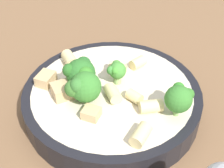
% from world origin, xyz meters
% --- Properties ---
extents(ground_plane, '(2.00, 2.00, 0.00)m').
position_xyz_m(ground_plane, '(0.00, 0.00, 0.00)').
color(ground_plane, brown).
extents(pasta_bowl, '(0.24, 0.24, 0.04)m').
position_xyz_m(pasta_bowl, '(0.00, 0.00, 0.02)').
color(pasta_bowl, black).
rests_on(pasta_bowl, ground_plane).
extents(broccoli_floret_0, '(0.04, 0.04, 0.04)m').
position_xyz_m(broccoli_floret_0, '(0.04, 0.01, 0.06)').
color(broccoli_floret_0, '#93B766').
rests_on(broccoli_floret_0, pasta_bowl).
extents(broccoli_floret_1, '(0.03, 0.04, 0.04)m').
position_xyz_m(broccoli_floret_1, '(-0.09, 0.01, 0.06)').
color(broccoli_floret_1, '#84AD60').
rests_on(broccoli_floret_1, pasta_bowl).
extents(broccoli_floret_2, '(0.02, 0.03, 0.03)m').
position_xyz_m(broccoli_floret_2, '(0.00, -0.02, 0.06)').
color(broccoli_floret_2, '#9EC175').
rests_on(broccoli_floret_2, pasta_bowl).
extents(broccoli_floret_3, '(0.04, 0.05, 0.04)m').
position_xyz_m(broccoli_floret_3, '(0.02, 0.04, 0.06)').
color(broccoli_floret_3, '#9EC175').
rests_on(broccoli_floret_3, pasta_bowl).
extents(rigatoni_0, '(0.03, 0.02, 0.01)m').
position_xyz_m(rigatoni_0, '(0.01, -0.04, 0.04)').
color(rigatoni_0, beige).
rests_on(rigatoni_0, pasta_bowl).
extents(rigatoni_1, '(0.02, 0.03, 0.02)m').
position_xyz_m(rigatoni_1, '(-0.07, 0.06, 0.04)').
color(rigatoni_1, beige).
rests_on(rigatoni_1, pasta_bowl).
extents(rigatoni_2, '(0.03, 0.03, 0.02)m').
position_xyz_m(rigatoni_2, '(-0.06, 0.02, 0.04)').
color(rigatoni_2, beige).
rests_on(rigatoni_2, pasta_bowl).
extents(rigatoni_3, '(0.02, 0.03, 0.02)m').
position_xyz_m(rigatoni_3, '(-0.01, -0.06, 0.04)').
color(rigatoni_3, beige).
rests_on(rigatoni_3, pasta_bowl).
extents(rigatoni_4, '(0.03, 0.03, 0.02)m').
position_xyz_m(rigatoni_4, '(0.08, -0.03, 0.04)').
color(rigatoni_4, beige).
rests_on(rigatoni_4, pasta_bowl).
extents(rigatoni_5, '(0.03, 0.03, 0.02)m').
position_xyz_m(rigatoni_5, '(-0.01, 0.01, 0.04)').
color(rigatoni_5, beige).
rests_on(rigatoni_5, pasta_bowl).
extents(rigatoni_6, '(0.02, 0.02, 0.01)m').
position_xyz_m(rigatoni_6, '(-0.04, 0.01, 0.04)').
color(rigatoni_6, beige).
rests_on(rigatoni_6, pasta_bowl).
extents(chicken_chunk_0, '(0.02, 0.02, 0.01)m').
position_xyz_m(chicken_chunk_0, '(0.00, 0.06, 0.04)').
color(chicken_chunk_0, tan).
rests_on(chicken_chunk_0, pasta_bowl).
extents(chicken_chunk_1, '(0.02, 0.03, 0.02)m').
position_xyz_m(chicken_chunk_1, '(0.09, 0.03, 0.04)').
color(chicken_chunk_1, tan).
rests_on(chicken_chunk_1, pasta_bowl).
extents(chicken_chunk_2, '(0.04, 0.04, 0.02)m').
position_xyz_m(chicken_chunk_2, '(0.05, 0.04, 0.04)').
color(chicken_chunk_2, tan).
rests_on(chicken_chunk_2, pasta_bowl).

